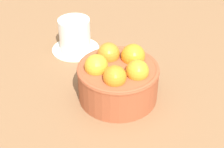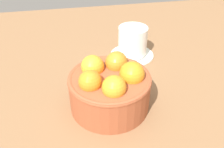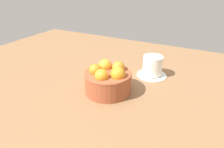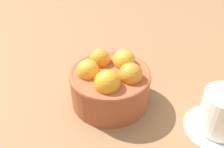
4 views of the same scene
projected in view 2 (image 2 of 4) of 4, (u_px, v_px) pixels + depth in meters
ground_plane at (110, 113)px, 47.01cm from camera, size 147.54×112.89×3.98cm
terracotta_bowl at (110, 87)px, 43.33cm from camera, size 15.06×15.06×9.69cm
coffee_cup at (133, 43)px, 59.41cm from camera, size 11.07×11.07×7.74cm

